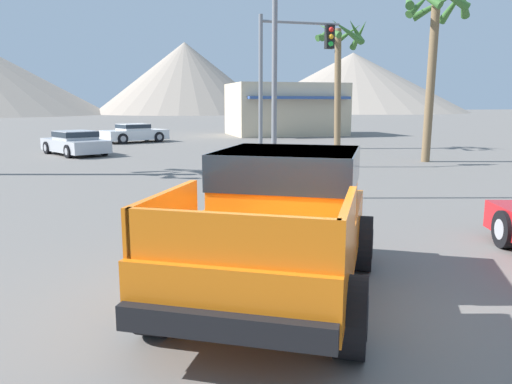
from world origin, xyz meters
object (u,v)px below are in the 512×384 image
Objects in this scene: traffic_light_main at (291,63)px; palm_tree_leaning at (435,28)px; parked_car_silver at (75,142)px; parked_car_white at (134,133)px; orange_pickup_truck at (281,213)px; street_lamp_post at (275,10)px; palm_tree_tall at (341,52)px.

traffic_light_main is 6.51m from palm_tree_leaning.
parked_car_silver is 7.94m from parked_car_white.
orange_pickup_truck is 0.62× the size of street_lamp_post.
traffic_light_main is at bearing 67.60° from street_lamp_post.
palm_tree_tall is (7.86, 13.21, 0.41)m from street_lamp_post.
street_lamp_post is 1.17× the size of palm_tree_tall.
street_lamp_post is at bearing -112.40° from traffic_light_main.
street_lamp_post reaches higher than traffic_light_main.
orange_pickup_truck is at bearing -130.40° from palm_tree_leaning.
palm_tree_leaning is (1.12, -6.83, 0.35)m from palm_tree_tall.
parked_car_white is at bearing 129.74° from palm_tree_leaning.
parked_car_white is 0.60× the size of palm_tree_leaning.
orange_pickup_truck is 27.24m from parked_car_white.
palm_tree_tall reaches higher than traffic_light_main.
orange_pickup_truck is 0.69× the size of palm_tree_leaning.
traffic_light_main is at bearing 99.65° from orange_pickup_truck.
palm_tree_tall reaches higher than orange_pickup_truck.
palm_tree_tall is (5.20, 6.77, 1.20)m from traffic_light_main.
orange_pickup_truck is 1.09× the size of parked_car_silver.
parked_car_white is 0.55× the size of street_lamp_post.
traffic_light_main reaches higher than parked_car_white.
palm_tree_leaning is at bearing -52.72° from parked_car_silver.
palm_tree_leaning reaches higher than orange_pickup_truck.
street_lamp_post reaches higher than palm_tree_tall.
parked_car_white reaches higher than parked_car_silver.
traffic_light_main is 0.79× the size of palm_tree_leaning.
orange_pickup_truck is 20.34m from parked_car_silver.
parked_car_white is (3.06, 7.33, 0.01)m from parked_car_silver.
palm_tree_leaning is at bearing 35.41° from street_lamp_post.
traffic_light_main is (5.72, -14.41, 3.44)m from parked_car_white.
parked_car_white is 0.64× the size of palm_tree_tall.
parked_car_silver is 0.79× the size of traffic_light_main.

